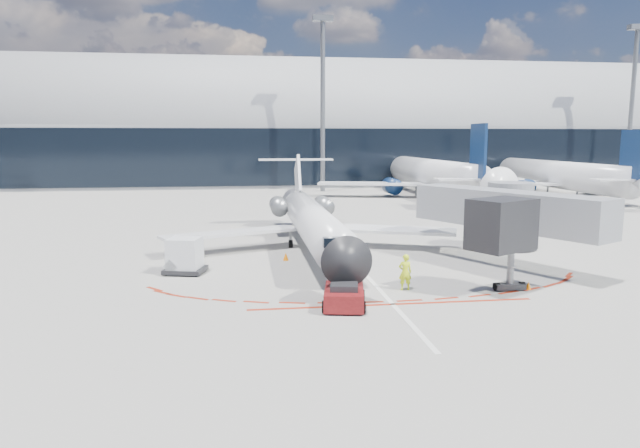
{
  "coord_description": "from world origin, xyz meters",
  "views": [
    {
      "loc": [
        -7.08,
        -37.35,
        7.92
      ],
      "look_at": [
        -2.28,
        -2.21,
        2.58
      ],
      "focal_mm": 32.0,
      "sensor_mm": 36.0,
      "label": 1
    }
  ],
  "objects": [
    {
      "name": "light_mast_east",
      "position": [
        55.0,
        48.0,
        12.5
      ],
      "size": [
        0.7,
        0.7,
        25.0
      ],
      "primitive_type": "cylinder",
      "color": "slate",
      "rests_on": "ground"
    },
    {
      "name": "safety_cone_right",
      "position": [
        7.82,
        -9.79,
        0.21
      ],
      "size": [
        0.31,
        0.31,
        0.43
      ],
      "primitive_type": "cone",
      "color": "orange",
      "rests_on": "ground"
    },
    {
      "name": "ramp_worker",
      "position": [
        1.32,
        -9.0,
        0.96
      ],
      "size": [
        0.72,
        0.48,
        1.92
      ],
      "primitive_type": "imported",
      "rotation": [
        0.0,
        0.0,
        3.11
      ],
      "color": "#D0EF19",
      "rests_on": "ground"
    },
    {
      "name": "ground",
      "position": [
        0.0,
        0.0,
        0.0
      ],
      "size": [
        260.0,
        260.0,
        0.0
      ],
      "primitive_type": "plane",
      "color": "slate",
      "rests_on": "ground"
    },
    {
      "name": "regional_jet",
      "position": [
        -2.27,
        2.36,
        2.2
      ],
      "size": [
        21.3,
        26.27,
        6.58
      ],
      "color": "silver",
      "rests_on": "ground"
    },
    {
      "name": "terminal_building",
      "position": [
        0.0,
        64.97,
        8.52
      ],
      "size": [
        150.0,
        24.15,
        24.0
      ],
      "color": "gray",
      "rests_on": "ground"
    },
    {
      "name": "bg_airliner_1",
      "position": [
        18.85,
        38.87,
        5.97
      ],
      "size": [
        36.88,
        39.05,
        11.93
      ],
      "primitive_type": null,
      "color": "silver",
      "rests_on": "ground"
    },
    {
      "name": "apron_centerline",
      "position": [
        0.0,
        2.0,
        0.01
      ],
      "size": [
        0.25,
        40.0,
        0.01
      ],
      "primitive_type": "cube",
      "color": "silver",
      "rests_on": "ground"
    },
    {
      "name": "light_mast_centre",
      "position": [
        5.0,
        48.0,
        12.5
      ],
      "size": [
        0.7,
        0.7,
        25.0
      ],
      "primitive_type": "cylinder",
      "color": "slate",
      "rests_on": "ground"
    },
    {
      "name": "apron_stop_bar",
      "position": [
        0.0,
        -11.5,
        0.01
      ],
      "size": [
        14.0,
        0.25,
        0.01
      ],
      "primitive_type": "cube",
      "color": "maroon",
      "rests_on": "ground"
    },
    {
      "name": "safety_cone_left",
      "position": [
        -4.35,
        -0.79,
        0.26
      ],
      "size": [
        0.38,
        0.38,
        0.52
      ],
      "primitive_type": "cone",
      "color": "orange",
      "rests_on": "ground"
    },
    {
      "name": "uld_container",
      "position": [
        -10.53,
        -3.59,
        1.05
      ],
      "size": [
        2.65,
        2.4,
        2.12
      ],
      "rotation": [
        0.0,
        0.0,
        -0.24
      ],
      "color": "black",
      "rests_on": "ground"
    },
    {
      "name": "jet_bridge",
      "position": [
        9.79,
        -3.01,
        3.01
      ],
      "size": [
        10.03,
        15.2,
        4.9
      ],
      "color": "gray",
      "rests_on": "ground"
    },
    {
      "name": "bg_airliner_2",
      "position": [
        37.33,
        37.8,
        5.57
      ],
      "size": [
        34.44,
        36.47,
        11.14
      ],
      "primitive_type": null,
      "color": "silver",
      "rests_on": "ground"
    },
    {
      "name": "pushback_tug",
      "position": [
        -2.41,
        -11.62,
        0.53
      ],
      "size": [
        2.44,
        4.75,
        1.21
      ],
      "rotation": [
        0.0,
        0.0,
        -0.19
      ],
      "color": "#4F0B0D",
      "rests_on": "ground"
    }
  ]
}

